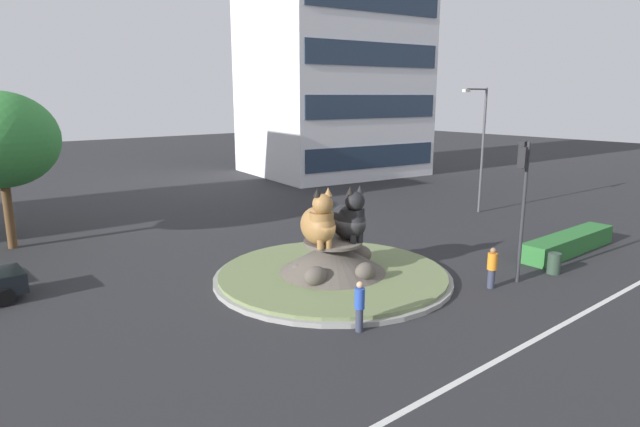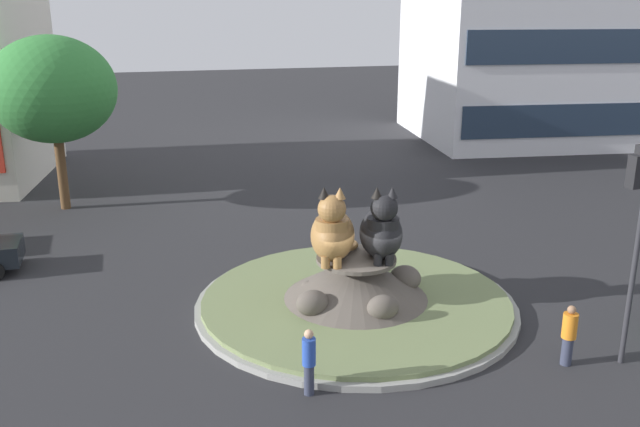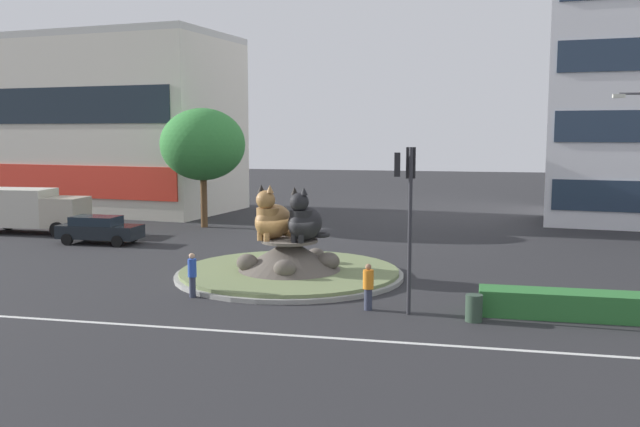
# 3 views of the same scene
# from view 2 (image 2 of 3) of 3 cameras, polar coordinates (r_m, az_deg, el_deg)

# --- Properties ---
(ground_plane) EXTENTS (160.00, 160.00, 0.00)m
(ground_plane) POSITION_cam_2_polar(r_m,az_deg,el_deg) (21.25, 2.98, -7.78)
(ground_plane) COLOR #28282B
(roundabout_island) EXTENTS (9.82, 9.82, 1.63)m
(roundabout_island) POSITION_cam_2_polar(r_m,az_deg,el_deg) (21.02, 3.04, -6.42)
(roundabout_island) COLOR gray
(roundabout_island) RESTS_ON ground
(cat_statue_tabby) EXTENTS (2.14, 2.46, 2.37)m
(cat_statue_tabby) POSITION_cam_2_polar(r_m,az_deg,el_deg) (20.08, 1.07, -1.60)
(cat_statue_tabby) COLOR #9E703D
(cat_statue_tabby) RESTS_ON roundabout_island
(cat_statue_black) EXTENTS (1.92, 2.41, 2.31)m
(cat_statue_black) POSITION_cam_2_polar(r_m,az_deg,el_deg) (20.37, 5.18, -1.45)
(cat_statue_black) COLOR black
(cat_statue_black) RESTS_ON roundabout_island
(traffic_light_mast) EXTENTS (0.71, 0.58, 5.72)m
(traffic_light_mast) POSITION_cam_2_polar(r_m,az_deg,el_deg) (18.31, 24.98, 0.34)
(traffic_light_mast) COLOR #2D2D33
(traffic_light_mast) RESTS_ON ground
(broadleaf_tree_behind_island) EXTENTS (5.46, 5.46, 7.71)m
(broadleaf_tree_behind_island) POSITION_cam_2_polar(r_m,az_deg,el_deg) (32.23, -21.44, 9.60)
(broadleaf_tree_behind_island) COLOR brown
(broadleaf_tree_behind_island) RESTS_ON ground
(pedestrian_blue_shirt) EXTENTS (0.33, 0.33, 1.70)m
(pedestrian_blue_shirt) POSITION_cam_2_polar(r_m,az_deg,el_deg) (16.43, -0.93, -12.16)
(pedestrian_blue_shirt) COLOR #33384C
(pedestrian_blue_shirt) RESTS_ON ground
(pedestrian_orange_shirt) EXTENTS (0.38, 0.38, 1.65)m
(pedestrian_orange_shirt) POSITION_cam_2_polar(r_m,az_deg,el_deg) (18.80, 20.08, -9.44)
(pedestrian_orange_shirt) COLOR #33384C
(pedestrian_orange_shirt) RESTS_ON ground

